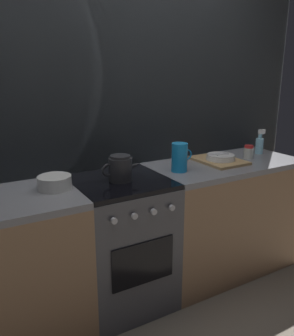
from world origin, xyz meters
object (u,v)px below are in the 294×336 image
object	(u,v)px
stove_unit	(122,243)
spray_bottle	(260,144)
mixing_bowl	(55,182)
dish_pile	(219,159)
pitcher	(180,157)
spice_jar	(249,152)
kettle	(121,168)

from	to	relation	value
stove_unit	spray_bottle	size ratio (longest dim) A/B	4.43
mixing_bowl	dish_pile	xyz separation A→B (m)	(1.27, -0.01, -0.02)
mixing_bowl	pitcher	distance (m)	0.86
stove_unit	mixing_bowl	world-z (taller)	mixing_bowl
stove_unit	spray_bottle	xyz separation A→B (m)	(1.33, 0.07, 0.53)
dish_pile	spice_jar	world-z (taller)	spice_jar
pitcher	stove_unit	bearing A→B (deg)	176.33
kettle	spice_jar	xyz separation A→B (m)	(1.14, 0.02, -0.03)
stove_unit	pitcher	bearing A→B (deg)	-3.67
dish_pile	pitcher	bearing A→B (deg)	-172.51
mixing_bowl	dish_pile	size ratio (longest dim) A/B	0.50
stove_unit	dish_pile	world-z (taller)	dish_pile
stove_unit	mixing_bowl	xyz separation A→B (m)	(-0.41, 0.03, 0.49)
kettle	mixing_bowl	bearing A→B (deg)	172.83
kettle	spice_jar	size ratio (longest dim) A/B	2.71
spice_jar	spray_bottle	xyz separation A→B (m)	(0.20, 0.07, 0.03)
stove_unit	spice_jar	size ratio (longest dim) A/B	8.57
dish_pile	spray_bottle	distance (m)	0.48
mixing_bowl	pitcher	size ratio (longest dim) A/B	1.00
dish_pile	stove_unit	bearing A→B (deg)	-178.28
pitcher	spray_bottle	world-z (taller)	spray_bottle
spray_bottle	spice_jar	bearing A→B (deg)	-159.99
spray_bottle	stove_unit	bearing A→B (deg)	-176.82
pitcher	spice_jar	size ratio (longest dim) A/B	1.90
spice_jar	mixing_bowl	bearing A→B (deg)	178.85
spice_jar	spray_bottle	size ratio (longest dim) A/B	0.52
kettle	dish_pile	bearing A→B (deg)	2.93
stove_unit	dish_pile	distance (m)	0.98
mixing_bowl	spray_bottle	distance (m)	1.75
mixing_bowl	dish_pile	distance (m)	1.27
dish_pile	spray_bottle	xyz separation A→B (m)	(0.48, 0.05, 0.06)
stove_unit	pitcher	distance (m)	0.71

